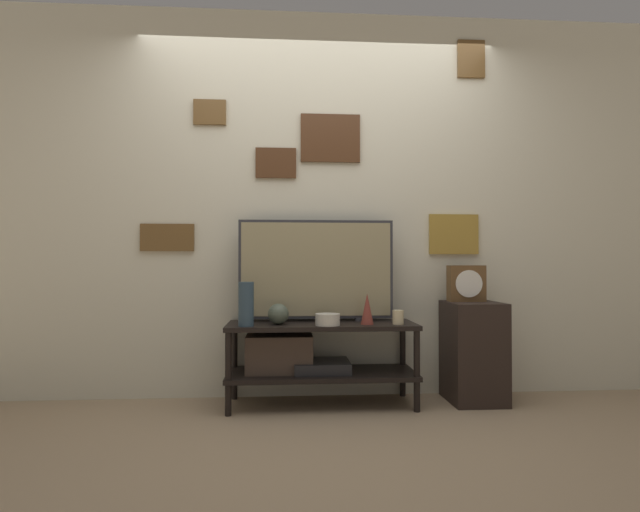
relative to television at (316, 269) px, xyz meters
name	(u,v)px	position (x,y,z in m)	size (l,w,h in m)	color
ground_plane	(325,417)	(0.03, -0.35, -0.88)	(12.00, 12.00, 0.00)	#997F60
wall_back	(319,203)	(0.03, 0.17, 0.47)	(6.40, 0.08, 2.70)	beige
media_console	(306,354)	(-0.07, -0.09, -0.55)	(1.22, 0.43, 0.53)	black
television	(316,269)	(0.00, 0.00, 0.00)	(1.04, 0.05, 0.68)	#333338
vase_slim_bronze	(367,309)	(0.31, -0.19, -0.25)	(0.08, 0.08, 0.20)	brown
vase_tall_ceramic	(246,304)	(-0.45, -0.23, -0.21)	(0.10, 0.10, 0.27)	#2D4251
vase_round_glass	(278,314)	(-0.25, -0.15, -0.28)	(0.13, 0.13, 0.13)	#4C5647
vase_wide_bowl	(328,320)	(0.06, -0.23, -0.31)	(0.15, 0.15, 0.07)	beige
candle_jar	(398,317)	(0.51, -0.20, -0.30)	(0.07, 0.07, 0.09)	beige
side_table	(473,352)	(1.05, -0.08, -0.55)	(0.35, 0.40, 0.66)	black
mantel_clock	(466,283)	(1.02, -0.02, -0.10)	(0.24, 0.11, 0.25)	brown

